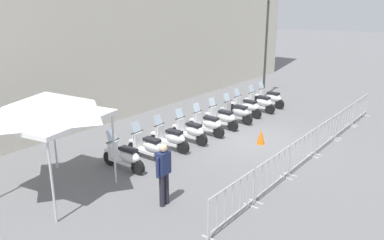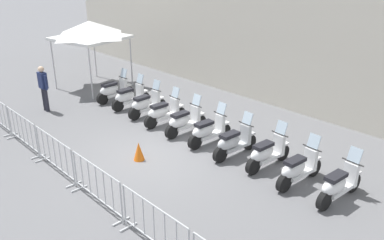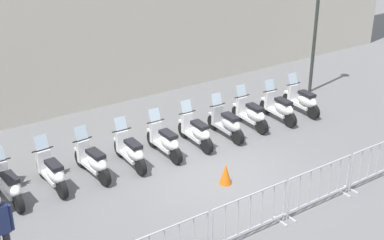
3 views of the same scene
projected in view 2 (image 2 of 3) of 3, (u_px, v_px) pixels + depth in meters
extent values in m
plane|color=slate|center=(153.00, 156.00, 11.76)|extent=(120.00, 120.00, 0.00)
cylinder|color=black|center=(128.00, 91.00, 16.57)|extent=(0.21, 0.50, 0.48)
cylinder|color=black|center=(102.00, 99.00, 15.75)|extent=(0.21, 0.50, 0.48)
cube|color=white|center=(115.00, 94.00, 16.14)|extent=(0.41, 0.90, 0.10)
ellipsoid|color=white|center=(109.00, 90.00, 15.87)|extent=(0.48, 0.89, 0.40)
cube|color=black|center=(109.00, 84.00, 15.80)|extent=(0.37, 0.64, 0.10)
cube|color=white|center=(124.00, 85.00, 16.33)|extent=(0.36, 0.19, 0.60)
cylinder|color=black|center=(123.00, 78.00, 16.20)|extent=(0.56, 0.12, 0.04)
cube|color=silver|center=(124.00, 73.00, 16.17)|extent=(0.34, 0.19, 0.35)
cube|color=white|center=(127.00, 85.00, 16.47)|extent=(0.25, 0.35, 0.06)
cylinder|color=black|center=(144.00, 98.00, 15.84)|extent=(0.22, 0.50, 0.48)
cylinder|color=black|center=(118.00, 105.00, 15.04)|extent=(0.22, 0.50, 0.48)
cube|color=white|center=(131.00, 101.00, 15.43)|extent=(0.43, 0.90, 0.10)
ellipsoid|color=white|center=(125.00, 96.00, 15.15)|extent=(0.50, 0.89, 0.40)
cube|color=black|center=(125.00, 91.00, 15.09)|extent=(0.38, 0.64, 0.10)
cube|color=white|center=(140.00, 91.00, 15.60)|extent=(0.36, 0.20, 0.60)
cylinder|color=black|center=(139.00, 83.00, 15.48)|extent=(0.56, 0.13, 0.04)
cube|color=silver|center=(140.00, 79.00, 15.44)|extent=(0.34, 0.19, 0.35)
cube|color=white|center=(144.00, 91.00, 15.74)|extent=(0.25, 0.35, 0.06)
cylinder|color=black|center=(160.00, 105.00, 15.11)|extent=(0.20, 0.49, 0.48)
cylinder|color=black|center=(134.00, 114.00, 14.27)|extent=(0.20, 0.49, 0.48)
cube|color=white|center=(147.00, 108.00, 14.68)|extent=(0.39, 0.90, 0.10)
ellipsoid|color=white|center=(141.00, 104.00, 14.39)|extent=(0.47, 0.88, 0.40)
cube|color=black|center=(142.00, 98.00, 14.33)|extent=(0.36, 0.63, 0.10)
cube|color=white|center=(156.00, 98.00, 14.87)|extent=(0.36, 0.18, 0.60)
cylinder|color=black|center=(156.00, 90.00, 14.74)|extent=(0.56, 0.11, 0.04)
cube|color=silver|center=(156.00, 85.00, 14.71)|extent=(0.34, 0.18, 0.35)
cube|color=white|center=(160.00, 98.00, 15.01)|extent=(0.24, 0.34, 0.06)
cylinder|color=black|center=(179.00, 113.00, 14.31)|extent=(0.25, 0.50, 0.48)
cylinder|color=black|center=(151.00, 122.00, 13.55)|extent=(0.25, 0.50, 0.48)
cube|color=white|center=(165.00, 116.00, 13.92)|extent=(0.47, 0.91, 0.10)
ellipsoid|color=white|center=(159.00, 112.00, 13.65)|extent=(0.55, 0.90, 0.40)
cube|color=black|center=(159.00, 106.00, 13.59)|extent=(0.41, 0.65, 0.10)
cube|color=white|center=(175.00, 106.00, 14.08)|extent=(0.36, 0.22, 0.60)
cylinder|color=black|center=(175.00, 97.00, 13.95)|extent=(0.55, 0.17, 0.04)
cube|color=silver|center=(176.00, 92.00, 13.91)|extent=(0.34, 0.21, 0.35)
cube|color=white|center=(179.00, 106.00, 14.21)|extent=(0.27, 0.36, 0.06)
cylinder|color=black|center=(199.00, 122.00, 13.59)|extent=(0.24, 0.50, 0.48)
cylinder|color=black|center=(172.00, 132.00, 12.81)|extent=(0.24, 0.50, 0.48)
cube|color=white|center=(186.00, 125.00, 13.18)|extent=(0.45, 0.91, 0.10)
ellipsoid|color=white|center=(180.00, 121.00, 12.92)|extent=(0.53, 0.90, 0.40)
cube|color=black|center=(180.00, 114.00, 12.85)|extent=(0.40, 0.65, 0.10)
cube|color=white|center=(196.00, 114.00, 13.35)|extent=(0.36, 0.21, 0.60)
cylinder|color=black|center=(196.00, 105.00, 13.23)|extent=(0.56, 0.15, 0.04)
cube|color=silver|center=(197.00, 100.00, 13.19)|extent=(0.34, 0.20, 0.35)
cube|color=white|center=(200.00, 114.00, 13.49)|extent=(0.26, 0.35, 0.06)
cylinder|color=black|center=(224.00, 131.00, 12.86)|extent=(0.25, 0.50, 0.48)
cylinder|color=black|center=(195.00, 142.00, 12.11)|extent=(0.25, 0.50, 0.48)
cube|color=white|center=(210.00, 135.00, 12.47)|extent=(0.48, 0.91, 0.10)
ellipsoid|color=white|center=(203.00, 130.00, 12.21)|extent=(0.55, 0.90, 0.40)
cube|color=black|center=(204.00, 124.00, 12.14)|extent=(0.42, 0.65, 0.10)
cube|color=white|center=(220.00, 124.00, 12.63)|extent=(0.36, 0.22, 0.60)
cylinder|color=black|center=(220.00, 114.00, 12.50)|extent=(0.55, 0.17, 0.04)
cube|color=silver|center=(222.00, 108.00, 12.46)|extent=(0.34, 0.21, 0.35)
cube|color=white|center=(224.00, 123.00, 12.76)|extent=(0.27, 0.36, 0.06)
cylinder|color=black|center=(249.00, 142.00, 12.11)|extent=(0.25, 0.50, 0.48)
cylinder|color=black|center=(220.00, 154.00, 11.35)|extent=(0.25, 0.50, 0.48)
cube|color=#B7BABC|center=(235.00, 147.00, 11.72)|extent=(0.48, 0.91, 0.10)
ellipsoid|color=#B7BABC|center=(229.00, 142.00, 11.45)|extent=(0.55, 0.90, 0.40)
cube|color=black|center=(230.00, 135.00, 11.39)|extent=(0.41, 0.65, 0.10)
cube|color=#B7BABC|center=(246.00, 134.00, 11.88)|extent=(0.36, 0.22, 0.60)
cylinder|color=black|center=(246.00, 124.00, 11.75)|extent=(0.55, 0.17, 0.04)
cube|color=silver|center=(248.00, 118.00, 11.71)|extent=(0.34, 0.21, 0.35)
cube|color=#B7BABC|center=(250.00, 134.00, 12.00)|extent=(0.27, 0.36, 0.06)
cylinder|color=black|center=(282.00, 152.00, 11.47)|extent=(0.26, 0.50, 0.48)
cylinder|color=black|center=(253.00, 166.00, 10.73)|extent=(0.26, 0.50, 0.48)
cube|color=white|center=(268.00, 158.00, 11.08)|extent=(0.49, 0.91, 0.10)
ellipsoid|color=white|center=(262.00, 153.00, 10.82)|extent=(0.56, 0.90, 0.40)
cube|color=black|center=(263.00, 145.00, 10.76)|extent=(0.42, 0.65, 0.10)
cube|color=white|center=(279.00, 144.00, 11.24)|extent=(0.36, 0.22, 0.60)
cylinder|color=black|center=(280.00, 134.00, 11.11)|extent=(0.55, 0.18, 0.04)
cube|color=silver|center=(282.00, 127.00, 11.07)|extent=(0.34, 0.22, 0.35)
cube|color=white|center=(283.00, 144.00, 11.37)|extent=(0.27, 0.36, 0.06)
cylinder|color=black|center=(313.00, 167.00, 10.66)|extent=(0.26, 0.50, 0.48)
cylinder|color=black|center=(284.00, 183.00, 9.93)|extent=(0.26, 0.50, 0.48)
cube|color=white|center=(299.00, 174.00, 10.28)|extent=(0.50, 0.91, 0.10)
ellipsoid|color=white|center=(294.00, 169.00, 10.02)|extent=(0.57, 0.91, 0.40)
cube|color=black|center=(295.00, 161.00, 9.95)|extent=(0.43, 0.65, 0.10)
cube|color=white|center=(311.00, 159.00, 10.43)|extent=(0.36, 0.22, 0.60)
cylinder|color=black|center=(312.00, 148.00, 10.30)|extent=(0.55, 0.18, 0.04)
cube|color=silver|center=(314.00, 141.00, 10.26)|extent=(0.35, 0.22, 0.35)
cube|color=white|center=(315.00, 158.00, 10.55)|extent=(0.28, 0.36, 0.06)
cylinder|color=black|center=(353.00, 182.00, 9.95)|extent=(0.26, 0.50, 0.48)
cylinder|color=black|center=(324.00, 201.00, 9.22)|extent=(0.26, 0.50, 0.48)
cube|color=white|center=(339.00, 190.00, 9.57)|extent=(0.50, 0.91, 0.10)
ellipsoid|color=white|center=(334.00, 185.00, 9.32)|extent=(0.57, 0.91, 0.40)
cube|color=black|center=(336.00, 176.00, 9.25)|extent=(0.43, 0.65, 0.10)
cube|color=white|center=(351.00, 174.00, 9.73)|extent=(0.36, 0.22, 0.60)
cylinder|color=black|center=(353.00, 162.00, 9.60)|extent=(0.55, 0.18, 0.04)
cube|color=silver|center=(355.00, 155.00, 9.56)|extent=(0.35, 0.22, 0.35)
cube|color=white|center=(355.00, 173.00, 9.85)|extent=(0.28, 0.36, 0.06)
cube|color=#B2B5B7|center=(10.00, 135.00, 13.13)|extent=(0.13, 0.44, 0.04)
cylinder|color=#B2B5B7|center=(9.00, 121.00, 12.88)|extent=(0.04, 0.04, 1.05)
cylinder|color=#B2B5B7|center=(0.00, 113.00, 13.30)|extent=(0.02, 0.02, 0.87)
cylinder|color=#B2B5B7|center=(4.00, 116.00, 13.07)|extent=(0.02, 0.02, 0.87)
cube|color=#B2B5B7|center=(14.00, 137.00, 12.94)|extent=(0.13, 0.44, 0.04)
cube|color=#B2B5B7|center=(38.00, 157.00, 11.71)|extent=(0.13, 0.44, 0.04)
cylinder|color=#B2B5B7|center=(10.00, 122.00, 12.80)|extent=(0.04, 0.04, 1.05)
cylinder|color=#B2B5B7|center=(37.00, 142.00, 11.46)|extent=(0.04, 0.04, 1.05)
cylinder|color=#B2B5B7|center=(20.00, 115.00, 11.93)|extent=(1.98, 0.43, 0.04)
cylinder|color=#B2B5B7|center=(25.00, 142.00, 12.26)|extent=(1.98, 0.43, 0.04)
cylinder|color=#B2B5B7|center=(14.00, 123.00, 12.54)|extent=(0.02, 0.02, 0.87)
cylinder|color=#B2B5B7|center=(18.00, 126.00, 12.32)|extent=(0.02, 0.02, 0.87)
cylinder|color=#B2B5B7|center=(22.00, 129.00, 12.10)|extent=(0.02, 0.02, 0.87)
cylinder|color=#B2B5B7|center=(27.00, 132.00, 11.87)|extent=(0.02, 0.02, 0.87)
cylinder|color=#B2B5B7|center=(32.00, 135.00, 11.65)|extent=(0.02, 0.02, 0.87)
cube|color=#B2B5B7|center=(42.00, 160.00, 11.52)|extent=(0.13, 0.44, 0.04)
cube|color=#B2B5B7|center=(74.00, 185.00, 10.28)|extent=(0.13, 0.44, 0.04)
cylinder|color=#B2B5B7|center=(39.00, 143.00, 11.38)|extent=(0.04, 0.04, 1.05)
cylinder|color=#B2B5B7|center=(73.00, 168.00, 10.03)|extent=(0.04, 0.04, 1.05)
cylinder|color=#B2B5B7|center=(52.00, 137.00, 10.50)|extent=(1.98, 0.43, 0.04)
cylinder|color=#B2B5B7|center=(57.00, 166.00, 10.84)|extent=(1.98, 0.43, 0.04)
cylinder|color=#B2B5B7|center=(43.00, 144.00, 11.12)|extent=(0.02, 0.02, 0.87)
cylinder|color=#B2B5B7|center=(49.00, 148.00, 10.90)|extent=(0.02, 0.02, 0.87)
cylinder|color=#B2B5B7|center=(54.00, 152.00, 10.67)|extent=(0.02, 0.02, 0.87)
cylinder|color=#B2B5B7|center=(60.00, 156.00, 10.45)|extent=(0.02, 0.02, 0.87)
cylinder|color=#B2B5B7|center=(66.00, 161.00, 10.22)|extent=(0.02, 0.02, 0.87)
cube|color=#B2B5B7|center=(79.00, 189.00, 10.09)|extent=(0.13, 0.44, 0.04)
cube|color=#B2B5B7|center=(121.00, 222.00, 8.85)|extent=(0.13, 0.44, 0.04)
cylinder|color=#B2B5B7|center=(76.00, 170.00, 9.95)|extent=(0.04, 0.04, 1.05)
cylinder|color=#B2B5B7|center=(122.00, 204.00, 8.61)|extent=(0.04, 0.04, 1.05)
cylinder|color=#B2B5B7|center=(95.00, 166.00, 9.08)|extent=(1.98, 0.43, 0.04)
cylinder|color=#B2B5B7|center=(98.00, 198.00, 9.41)|extent=(1.98, 0.43, 0.04)
cylinder|color=#B2B5B7|center=(82.00, 172.00, 9.69)|extent=(0.02, 0.02, 0.87)
cylinder|color=#B2B5B7|center=(89.00, 177.00, 9.47)|extent=(0.02, 0.02, 0.87)
cylinder|color=#B2B5B7|center=(97.00, 182.00, 9.25)|extent=(0.02, 0.02, 0.87)
cylinder|color=#B2B5B7|center=(104.00, 188.00, 9.02)|extent=(0.02, 0.02, 0.87)
cylinder|color=#B2B5B7|center=(113.00, 194.00, 8.80)|extent=(0.02, 0.02, 0.87)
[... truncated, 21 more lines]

